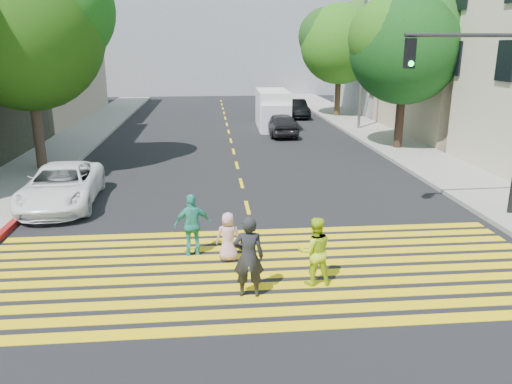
{
  "coord_description": "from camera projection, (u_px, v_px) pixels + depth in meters",
  "views": [
    {
      "loc": [
        -1.15,
        -9.32,
        5.02
      ],
      "look_at": [
        0.0,
        3.0,
        1.4
      ],
      "focal_mm": 35.0,
      "sensor_mm": 36.0,
      "label": 1
    }
  ],
  "objects": [
    {
      "name": "pedestrian_child",
      "position": [
        228.0,
        237.0,
        12.03
      ],
      "size": [
        0.6,
        0.39,
        1.21
      ],
      "primitive_type": "imported",
      "rotation": [
        0.0,
        0.0,
        3.13
      ],
      "color": "#D399AD",
      "rests_on": "ground"
    },
    {
      "name": "building_right_grey",
      "position": [
        414.0,
        47.0,
        39.02
      ],
      "size": [
        10.0,
        10.0,
        10.0
      ],
      "primitive_type": "cube",
      "color": "gray",
      "rests_on": "ground"
    },
    {
      "name": "dark_car_near",
      "position": [
        281.0,
        124.0,
        28.99
      ],
      "size": [
        1.69,
        3.97,
        1.34
      ],
      "primitive_type": "imported",
      "rotation": [
        0.0,
        0.0,
        3.17
      ],
      "color": "black",
      "rests_on": "ground"
    },
    {
      "name": "tree_right_near",
      "position": [
        407.0,
        42.0,
        23.7
      ],
      "size": [
        6.19,
        5.76,
        7.68
      ],
      "rotation": [
        0.0,
        0.0,
        -0.1
      ],
      "color": "black",
      "rests_on": "ground"
    },
    {
      "name": "tree_right_far",
      "position": [
        341.0,
        40.0,
        35.18
      ],
      "size": [
        7.54,
        7.31,
        8.11
      ],
      "rotation": [
        0.0,
        0.0,
        -0.39
      ],
      "color": "#37241C",
      "rests_on": "ground"
    },
    {
      "name": "sidewalk_left",
      "position": [
        90.0,
        130.0,
        30.66
      ],
      "size": [
        3.0,
        40.0,
        0.15
      ],
      "primitive_type": "cube",
      "color": "gray",
      "rests_on": "ground"
    },
    {
      "name": "pedestrian_man",
      "position": [
        249.0,
        257.0,
        10.2
      ],
      "size": [
        0.68,
        0.48,
        1.76
      ],
      "primitive_type": "imported",
      "rotation": [
        0.0,
        0.0,
        3.05
      ],
      "color": "black",
      "rests_on": "ground"
    },
    {
      "name": "pedestrian_extra",
      "position": [
        193.0,
        225.0,
        12.28
      ],
      "size": [
        0.98,
        0.55,
        1.58
      ],
      "primitive_type": "imported",
      "rotation": [
        0.0,
        0.0,
        3.33
      ],
      "color": "teal",
      "rests_on": "ground"
    },
    {
      "name": "building_right_tan",
      "position": [
        491.0,
        47.0,
        28.51
      ],
      "size": [
        10.0,
        10.0,
        10.0
      ],
      "primitive_type": "cube",
      "color": "tan",
      "rests_on": "ground"
    },
    {
      "name": "backdrop_block",
      "position": [
        218.0,
        37.0,
        54.6
      ],
      "size": [
        30.0,
        8.0,
        12.0
      ],
      "primitive_type": "cube",
      "color": "gray",
      "rests_on": "ground"
    },
    {
      "name": "crosswalk",
      "position": [
        263.0,
        270.0,
        11.64
      ],
      "size": [
        13.4,
        5.3,
        0.01
      ],
      "color": "yellow",
      "rests_on": "ground"
    },
    {
      "name": "ground",
      "position": [
        269.0,
        296.0,
        10.42
      ],
      "size": [
        120.0,
        120.0,
        0.0
      ],
      "primitive_type": "plane",
      "color": "black"
    },
    {
      "name": "white_van",
      "position": [
        273.0,
        111.0,
        31.47
      ],
      "size": [
        2.04,
        5.06,
        2.36
      ],
      "rotation": [
        0.0,
        0.0,
        -0.03
      ],
      "color": "white",
      "rests_on": "ground"
    },
    {
      "name": "pedestrian_woman",
      "position": [
        315.0,
        251.0,
        10.77
      ],
      "size": [
        0.77,
        0.61,
        1.54
      ],
      "primitive_type": "imported",
      "rotation": [
        0.0,
        0.0,
        3.18
      ],
      "color": "#C0E31B",
      "rests_on": "ground"
    },
    {
      "name": "sidewalk_right",
      "position": [
        399.0,
        147.0,
        25.49
      ],
      "size": [
        3.0,
        60.0,
        0.15
      ],
      "primitive_type": "cube",
      "color": "gray",
      "rests_on": "ground"
    },
    {
      "name": "white_sedan",
      "position": [
        62.0,
        186.0,
        16.22
      ],
      "size": [
        2.45,
        4.85,
        1.32
      ],
      "primitive_type": "imported",
      "rotation": [
        0.0,
        0.0,
        0.06
      ],
      "color": "white",
      "rests_on": "ground"
    },
    {
      "name": "curb_red",
      "position": [
        27.0,
        212.0,
        15.51
      ],
      "size": [
        0.2,
        8.0,
        0.16
      ],
      "primitive_type": "cube",
      "color": "maroon",
      "rests_on": "ground"
    },
    {
      "name": "dark_car_parked",
      "position": [
        296.0,
        109.0,
        36.48
      ],
      "size": [
        1.52,
        3.97,
        1.29
      ],
      "primitive_type": "imported",
      "rotation": [
        0.0,
        0.0,
        0.04
      ],
      "color": "black",
      "rests_on": "ground"
    },
    {
      "name": "tree_left",
      "position": [
        27.0,
        24.0,
        19.33
      ],
      "size": [
        6.94,
        6.55,
        8.66
      ],
      "rotation": [
        0.0,
        0.0,
        0.1
      ],
      "color": "#3C2820",
      "rests_on": "ground"
    },
    {
      "name": "lane_line",
      "position": [
        228.0,
        128.0,
        31.92
      ],
      "size": [
        0.12,
        34.4,
        0.01
      ],
      "color": "yellow",
      "rests_on": "ground"
    },
    {
      "name": "silver_car",
      "position": [
        273.0,
        106.0,
        38.18
      ],
      "size": [
        2.12,
        4.46,
        1.26
      ],
      "primitive_type": "imported",
      "rotation": [
        0.0,
        0.0,
        3.23
      ],
      "color": "gray",
      "rests_on": "ground"
    },
    {
      "name": "traffic_signal",
      "position": [
        493.0,
        95.0,
        14.11
      ],
      "size": [
        3.88,
        0.38,
        5.69
      ],
      "rotation": [
        0.0,
        0.0,
        0.02
      ],
      "color": "black",
      "rests_on": "ground"
    },
    {
      "name": "street_lamp",
      "position": [
        360.0,
        39.0,
        29.52
      ],
      "size": [
        2.12,
        0.71,
        9.46
      ],
      "rotation": [
        0.0,
        0.0,
        -0.24
      ],
      "color": "slate",
      "rests_on": "ground"
    }
  ]
}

